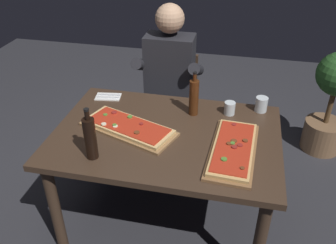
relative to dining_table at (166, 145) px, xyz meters
name	(u,v)px	position (x,y,z in m)	size (l,w,h in m)	color
ground_plane	(167,216)	(0.00, 0.00, -0.64)	(6.40, 6.40, 0.00)	#2D2D33
dining_table	(166,145)	(0.00, 0.00, 0.00)	(1.40, 0.96, 0.74)	#3D2B1E
pizza_rectangular_front	(128,127)	(-0.24, -0.02, 0.11)	(0.66, 0.44, 0.05)	olive
pizza_rectangular_left	(233,149)	(0.42, -0.11, 0.12)	(0.29, 0.61, 0.05)	brown
wine_bottle_dark	(194,97)	(0.13, 0.27, 0.22)	(0.06, 0.06, 0.31)	#47230F
oil_bottle_amber	(90,138)	(-0.35, -0.32, 0.23)	(0.07, 0.07, 0.32)	black
tumbler_near_camera	(230,109)	(0.36, 0.32, 0.13)	(0.07, 0.07, 0.09)	silver
tumbler_far_side	(261,104)	(0.57, 0.40, 0.15)	(0.08, 0.08, 0.10)	silver
napkin_cutlery_set	(108,97)	(-0.52, 0.36, 0.10)	(0.19, 0.14, 0.01)	white
diner_chair	(171,101)	(-0.15, 0.86, -0.16)	(0.44, 0.44, 0.87)	#3D2B1E
seated_diner	(168,80)	(-0.15, 0.74, 0.10)	(0.53, 0.41, 1.33)	#23232D
potted_plant_corner	(332,100)	(1.20, 1.12, -0.14)	(0.37, 0.37, 0.93)	#846042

